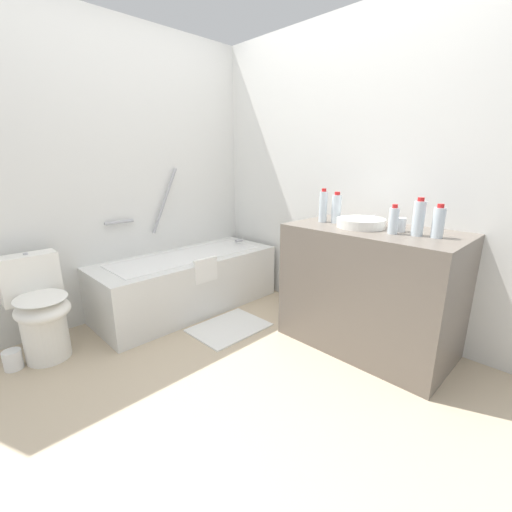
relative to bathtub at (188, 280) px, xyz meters
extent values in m
plane|color=#C1AD8E|center=(-0.45, -1.07, -0.26)|extent=(3.78, 3.78, 0.00)
cube|color=silver|center=(-0.45, 0.37, 0.93)|extent=(3.03, 0.10, 2.38)
cube|color=silver|center=(0.91, -1.07, 0.93)|extent=(0.10, 3.18, 2.38)
cube|color=silver|center=(0.00, 0.00, -0.02)|extent=(1.62, 0.65, 0.49)
cube|color=white|center=(0.00, 0.00, 0.18)|extent=(1.33, 0.47, 0.09)
cylinder|color=#A4A4A9|center=(0.63, 0.00, 0.26)|extent=(0.09, 0.03, 0.03)
cylinder|color=#A4A4A9|center=(-0.01, 0.29, 0.69)|extent=(0.29, 0.03, 0.57)
cylinder|color=#A4A4A9|center=(-0.45, 0.29, 0.55)|extent=(0.24, 0.03, 0.03)
cube|color=white|center=(-0.03, -0.31, 0.17)|extent=(0.22, 0.03, 0.20)
cylinder|color=white|center=(-1.16, -0.03, -0.08)|extent=(0.27, 0.27, 0.37)
ellipsoid|color=white|center=(-1.16, -0.08, 0.11)|extent=(0.33, 0.39, 0.14)
ellipsoid|color=white|center=(-1.16, -0.08, 0.19)|extent=(0.32, 0.37, 0.02)
cube|color=white|center=(-1.16, 0.15, 0.27)|extent=(0.36, 0.17, 0.32)
cylinder|color=#AFAFB4|center=(-1.16, 0.15, 0.44)|extent=(0.03, 0.03, 0.01)
cube|color=#6B6056|center=(0.55, -1.47, 0.17)|extent=(0.64, 1.14, 0.87)
cylinder|color=white|center=(0.52, -1.37, 0.63)|extent=(0.32, 0.32, 0.06)
cylinder|color=silver|center=(0.72, -1.37, 0.63)|extent=(0.02, 0.02, 0.06)
cylinder|color=silver|center=(0.68, -1.37, 0.66)|extent=(0.09, 0.02, 0.02)
cylinder|color=silver|center=(0.72, -1.43, 0.62)|extent=(0.03, 0.03, 0.04)
cylinder|color=silver|center=(0.72, -1.31, 0.62)|extent=(0.03, 0.03, 0.04)
cylinder|color=silver|center=(0.55, -1.85, 0.69)|extent=(0.07, 0.07, 0.18)
cylinder|color=red|center=(0.55, -1.85, 0.79)|extent=(0.04, 0.04, 0.02)
cylinder|color=silver|center=(0.52, -1.75, 0.71)|extent=(0.07, 0.07, 0.21)
cylinder|color=red|center=(0.52, -1.75, 0.82)|extent=(0.04, 0.04, 0.02)
cylinder|color=silver|center=(0.55, -1.16, 0.70)|extent=(0.07, 0.07, 0.20)
cylinder|color=red|center=(0.55, -1.16, 0.82)|extent=(0.04, 0.04, 0.02)
cylinder|color=silver|center=(0.51, -1.07, 0.71)|extent=(0.06, 0.06, 0.22)
cylinder|color=red|center=(0.51, -1.07, 0.84)|extent=(0.03, 0.03, 0.02)
cylinder|color=silver|center=(0.47, -1.62, 0.68)|extent=(0.06, 0.06, 0.16)
cylinder|color=red|center=(0.47, -1.62, 0.77)|extent=(0.03, 0.03, 0.02)
cylinder|color=white|center=(0.57, -1.62, 0.65)|extent=(0.08, 0.08, 0.09)
cube|color=white|center=(-0.01, -0.58, -0.26)|extent=(0.59, 0.44, 0.01)
cylinder|color=white|center=(-1.37, -0.02, -0.20)|extent=(0.11, 0.11, 0.13)
camera|label=1|loc=(-1.61, -2.50, 1.05)|focal=23.90mm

